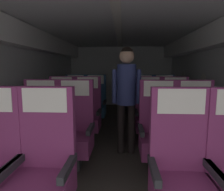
% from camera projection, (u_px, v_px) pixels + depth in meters
% --- Properties ---
extents(ground, '(3.77, 7.25, 0.02)m').
position_uv_depth(ground, '(118.00, 140.00, 3.61)').
color(ground, '#3D3833').
extents(fuselage_shell, '(3.65, 6.90, 2.08)m').
position_uv_depth(fuselage_shell, '(119.00, 57.00, 3.68)').
color(fuselage_shell, silver).
rests_on(fuselage_shell, ground).
extents(seat_a_left_aisle, '(0.49, 0.47, 1.15)m').
position_uv_depth(seat_a_left_aisle, '(44.00, 170.00, 1.59)').
color(seat_a_left_aisle, '#38383D').
rests_on(seat_a_left_aisle, ground).
extents(seat_a_right_window, '(0.49, 0.47, 1.15)m').
position_uv_depth(seat_a_right_window, '(181.00, 174.00, 1.54)').
color(seat_a_right_window, '#38383D').
rests_on(seat_a_right_window, ground).
extents(seat_b_left_window, '(0.49, 0.47, 1.15)m').
position_uv_depth(seat_b_left_window, '(40.00, 131.00, 2.58)').
color(seat_b_left_window, '#38383D').
rests_on(seat_b_left_window, ground).
extents(seat_b_left_aisle, '(0.49, 0.47, 1.15)m').
position_uv_depth(seat_b_left_aisle, '(75.00, 131.00, 2.56)').
color(seat_b_left_aisle, '#38383D').
rests_on(seat_b_left_aisle, ground).
extents(seat_b_right_aisle, '(0.49, 0.47, 1.15)m').
position_uv_depth(seat_b_right_aisle, '(195.00, 134.00, 2.47)').
color(seat_b_right_aisle, '#38383D').
rests_on(seat_b_right_aisle, ground).
extents(seat_b_right_window, '(0.49, 0.47, 1.15)m').
position_uv_depth(seat_b_right_window, '(158.00, 133.00, 2.49)').
color(seat_b_right_window, '#38383D').
rests_on(seat_b_right_window, ground).
extents(seat_c_left_window, '(0.49, 0.47, 1.15)m').
position_uv_depth(seat_c_left_window, '(61.00, 114.00, 3.53)').
color(seat_c_left_window, '#38383D').
rests_on(seat_c_left_window, ground).
extents(seat_c_left_aisle, '(0.49, 0.47, 1.15)m').
position_uv_depth(seat_c_left_aisle, '(87.00, 114.00, 3.51)').
color(seat_c_left_aisle, '#38383D').
rests_on(seat_c_left_aisle, ground).
extents(seat_c_right_aisle, '(0.49, 0.47, 1.15)m').
position_uv_depth(seat_c_right_aisle, '(175.00, 115.00, 3.42)').
color(seat_c_right_aisle, '#38383D').
rests_on(seat_c_right_aisle, ground).
extents(seat_c_right_window, '(0.49, 0.47, 1.15)m').
position_uv_depth(seat_c_right_window, '(149.00, 115.00, 3.47)').
color(seat_c_right_window, '#38383D').
rests_on(seat_c_right_window, ground).
extents(seat_d_left_window, '(0.49, 0.47, 1.15)m').
position_uv_depth(seat_d_left_window, '(75.00, 104.00, 4.50)').
color(seat_d_left_window, '#38383D').
rests_on(seat_d_left_window, ground).
extents(seat_d_left_aisle, '(0.49, 0.47, 1.15)m').
position_uv_depth(seat_d_left_aisle, '(95.00, 104.00, 4.49)').
color(seat_d_left_aisle, '#38383D').
rests_on(seat_d_left_aisle, ground).
extents(seat_d_right_aisle, '(0.49, 0.47, 1.15)m').
position_uv_depth(seat_d_right_aisle, '(164.00, 105.00, 4.39)').
color(seat_d_right_aisle, '#38383D').
rests_on(seat_d_right_aisle, ground).
extents(seat_d_right_window, '(0.49, 0.47, 1.15)m').
position_uv_depth(seat_d_right_window, '(143.00, 105.00, 4.41)').
color(seat_d_right_window, '#38383D').
rests_on(seat_d_right_window, ground).
extents(flight_attendant, '(0.43, 0.28, 1.61)m').
position_uv_depth(flight_attendant, '(126.00, 89.00, 2.92)').
color(flight_attendant, black).
rests_on(flight_attendant, ground).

